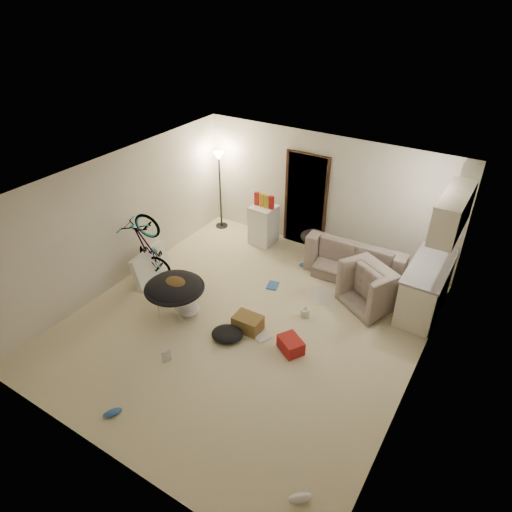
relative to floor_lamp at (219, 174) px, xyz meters
The scene contains 37 objects.
floor 3.81m from the floor_lamp, 47.83° to the right, with size 5.50×6.00×0.02m, color beige.
ceiling 3.77m from the floor_lamp, 47.83° to the right, with size 5.50×6.00×0.02m, color white.
wall_back 2.43m from the floor_lamp, ahead, with size 5.50×0.02×2.50m, color silver.
wall_front 6.15m from the floor_lamp, 67.02° to the right, with size 5.50×0.02×2.50m, color silver.
wall_left 2.67m from the floor_lamp, 97.74° to the right, with size 0.02×6.00×2.50m, color silver.
wall_right 5.80m from the floor_lamp, 27.18° to the right, with size 0.02×6.00×2.50m, color silver.
doorway 2.05m from the floor_lamp, ahead, with size 0.85×0.10×2.04m, color black.
door_trim 2.04m from the floor_lamp, ahead, with size 0.97×0.04×2.10m, color #331F11.
floor_lamp is the anchor object (origin of this frame).
kitchen_counter 4.95m from the floor_lamp, ahead, with size 0.60×1.50×0.88m, color silver.
counter_top 4.89m from the floor_lamp, ahead, with size 0.64×1.54×0.04m, color gray.
kitchen_uppers 5.04m from the floor_lamp, ahead, with size 0.38×1.40×0.65m, color silver.
sofa 3.58m from the floor_lamp, ahead, with size 1.93×0.75×0.56m, color #3A413A.
armchair 4.32m from the floor_lamp, 12.08° to the right, with size 0.96×0.84×0.63m, color #3A413A.
bicycle 2.65m from the floor_lamp, 87.69° to the right, with size 0.53×1.52×0.80m, color black.
book_asset 4.68m from the floor_lamp, 66.13° to the right, with size 0.16×0.21×0.02m, color maroon.
mini_fridge 1.50m from the floor_lamp, ahead, with size 0.51×0.51×0.86m, color white.
snack_box_0 1.09m from the floor_lamp, ahead, with size 0.10×0.07×0.30m, color maroon.
snack_box_1 1.20m from the floor_lamp, ahead, with size 0.10×0.07×0.30m, color orange.
snack_box_2 1.32m from the floor_lamp, ahead, with size 0.10×0.07×0.30m, color gold.
snack_box_3 1.44m from the floor_lamp, ahead, with size 0.10×0.07×0.30m, color maroon.
saucer_chair 3.38m from the floor_lamp, 68.36° to the right, with size 1.03×1.03×0.74m.
hoodie 3.38m from the floor_lamp, 67.74° to the right, with size 0.48×0.40×0.22m, color #493419.
sofa_drape 2.60m from the floor_lamp, ahead, with size 0.56×0.46×0.28m, color black.
tv_box 2.68m from the floor_lamp, 87.70° to the right, with size 0.11×0.94×0.62m, color silver.
drink_case_a 3.90m from the floor_lamp, 47.66° to the right, with size 0.46×0.33×0.27m, color brown.
drink_case_b 4.55m from the floor_lamp, 40.04° to the right, with size 0.40×0.30×0.23m, color maroon.
juicer 3.91m from the floor_lamp, 31.46° to the right, with size 0.16×0.16×0.23m.
newspaper 3.64m from the floor_lamp, 21.22° to the right, with size 0.41×0.53×0.01m, color beige.
book_blue 2.97m from the floor_lamp, 33.06° to the right, with size 0.20×0.27×0.03m, color #315FB1.
book_white 4.19m from the floor_lamp, 44.70° to the right, with size 0.19×0.25×0.02m, color silver.
shoe_0 2.84m from the floor_lamp, 12.22° to the right, with size 0.28×0.11×0.10m, color #315FB1.
shoe_2 5.68m from the floor_lamp, 69.91° to the right, with size 0.26×0.11×0.10m, color #315FB1.
shoe_4 6.84m from the floor_lamp, 46.84° to the right, with size 0.29×0.12×0.11m, color white.
clothes_lump_a 4.08m from the floor_lamp, 53.04° to the right, with size 0.53×0.45×0.17m, color black.
clothes_lump_b 3.74m from the floor_lamp, ahead, with size 0.50×0.43×0.15m, color black.
clothes_lump_c 3.46m from the floor_lamp, 65.00° to the right, with size 0.46×0.39×0.14m, color silver.
Camera 1 is at (3.32, -5.01, 5.12)m, focal length 32.00 mm.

